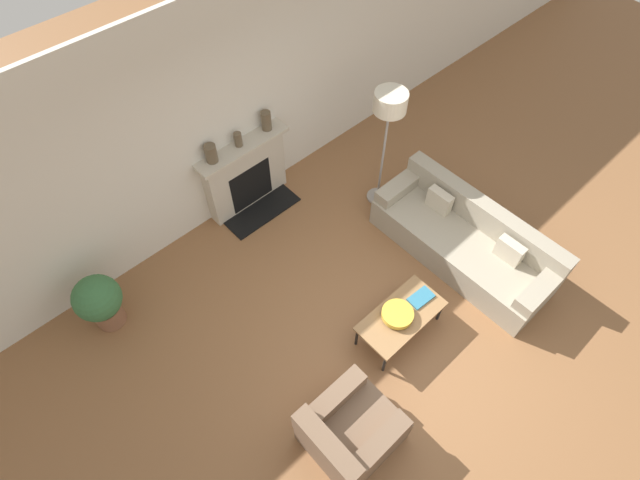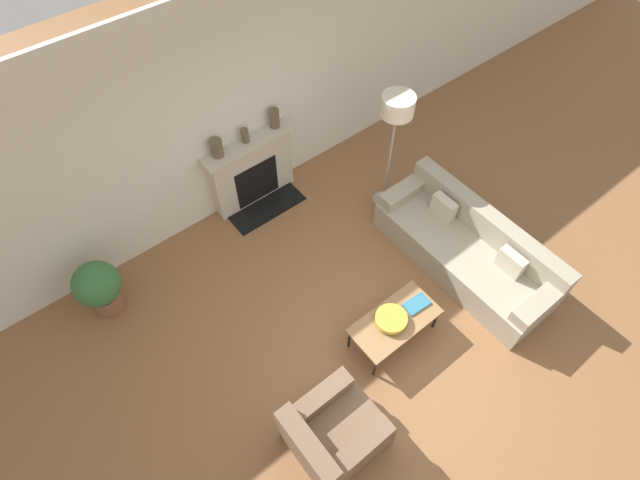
# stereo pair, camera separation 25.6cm
# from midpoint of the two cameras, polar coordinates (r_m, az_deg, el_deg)

# --- Properties ---
(ground_plane) EXTENTS (18.00, 18.00, 0.00)m
(ground_plane) POSITION_cam_midpoint_polar(r_m,az_deg,el_deg) (5.81, 7.27, -11.19)
(ground_plane) COLOR brown
(wall_back) EXTENTS (18.00, 0.06, 2.90)m
(wall_back) POSITION_cam_midpoint_polar(r_m,az_deg,el_deg) (6.05, -12.14, 13.88)
(wall_back) COLOR silver
(wall_back) RESTS_ON ground_plane
(fireplace) EXTENTS (1.27, 0.59, 1.03)m
(fireplace) POSITION_cam_midpoint_polar(r_m,az_deg,el_deg) (6.61, -9.54, 7.30)
(fireplace) COLOR beige
(fireplace) RESTS_ON ground_plane
(couch) EXTENTS (0.84, 2.29, 0.75)m
(couch) POSITION_cam_midpoint_polar(r_m,az_deg,el_deg) (6.33, 15.08, -0.11)
(couch) COLOR #9E937F
(couch) RESTS_ON ground_plane
(armchair_near) EXTENTS (0.86, 0.76, 0.73)m
(armchair_near) POSITION_cam_midpoint_polar(r_m,az_deg,el_deg) (5.11, 1.88, -21.13)
(armchair_near) COLOR brown
(armchair_near) RESTS_ON ground_plane
(coffee_table) EXTENTS (1.00, 0.50, 0.39)m
(coffee_table) POSITION_cam_midpoint_polar(r_m,az_deg,el_deg) (5.54, 7.93, -8.70)
(coffee_table) COLOR olive
(coffee_table) RESTS_ON ground_plane
(bowl) EXTENTS (0.35, 0.35, 0.09)m
(bowl) POSITION_cam_midpoint_polar(r_m,az_deg,el_deg) (5.45, 7.51, -8.45)
(bowl) COLOR gold
(bowl) RESTS_ON coffee_table
(book) EXTENTS (0.30, 0.19, 0.02)m
(book) POSITION_cam_midpoint_polar(r_m,az_deg,el_deg) (5.64, 10.19, -6.55)
(book) COLOR teal
(book) RESTS_ON coffee_table
(floor_lamp) EXTENTS (0.39, 0.39, 1.74)m
(floor_lamp) POSITION_cam_midpoint_polar(r_m,az_deg,el_deg) (5.93, 6.66, 14.39)
(floor_lamp) COLOR gray
(floor_lamp) RESTS_ON ground_plane
(mantel_vase_left) EXTENTS (0.14, 0.14, 0.23)m
(mantel_vase_left) POSITION_cam_midpoint_polar(r_m,az_deg,el_deg) (6.05, -13.57, 9.57)
(mantel_vase_left) COLOR brown
(mantel_vase_left) RESTS_ON fireplace
(mantel_vase_center_left) EXTENTS (0.10, 0.10, 0.18)m
(mantel_vase_center_left) POSITION_cam_midpoint_polar(r_m,az_deg,el_deg) (6.19, -10.54, 11.21)
(mantel_vase_center_left) COLOR brown
(mantel_vase_center_left) RESTS_ON fireplace
(mantel_vase_center_right) EXTENTS (0.13, 0.13, 0.26)m
(mantel_vase_center_right) POSITION_cam_midpoint_polar(r_m,az_deg,el_deg) (6.34, -7.35, 13.35)
(mantel_vase_center_right) COLOR brown
(mantel_vase_center_right) RESTS_ON fireplace
(potted_plant) EXTENTS (0.52, 0.52, 0.77)m
(potted_plant) POSITION_cam_midpoint_polar(r_m,az_deg,el_deg) (6.04, -25.06, -6.36)
(potted_plant) COLOR brown
(potted_plant) RESTS_ON ground_plane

